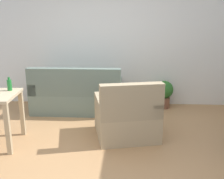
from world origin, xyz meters
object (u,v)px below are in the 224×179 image
armchair (127,117)px  couch (77,96)px  potted_plant (164,92)px  bottle_green (9,85)px

armchair → couch: bearing=-61.8°
potted_plant → couch: bearing=-169.9°
couch → bottle_green: (-0.75, -1.27, 0.54)m
potted_plant → bottle_green: size_ratio=2.83×
couch → bottle_green: bearing=59.3°
bottle_green → potted_plant: bearing=32.2°
couch → bottle_green: size_ratio=8.58×
couch → bottle_green: bottle_green is taller
couch → bottle_green: 1.57m
armchair → bottle_green: bearing=-8.3°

